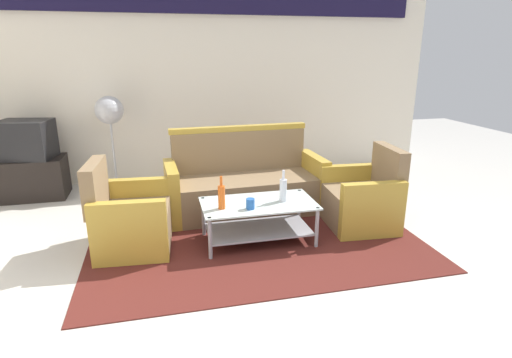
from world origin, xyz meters
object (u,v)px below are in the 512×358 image
object	(u,v)px
armchair_right	(362,200)
bottle_orange	(222,196)
coffee_table	(258,216)
tv_stand	(33,178)
pedestal_fan	(110,116)
couch	(245,185)
armchair_left	(130,220)
bottle_clear	(283,189)
television	(26,140)
cup	(250,204)

from	to	relation	value
armchair_right	bottle_orange	size ratio (longest dim) A/B	2.70
armchair_right	coffee_table	distance (m)	1.18
coffee_table	tv_stand	bearing A→B (deg)	142.39
pedestal_fan	couch	bearing A→B (deg)	-36.53
armchair_left	bottle_clear	size ratio (longest dim) A/B	2.70
couch	television	bearing A→B (deg)	-25.54
coffee_table	cup	xyz separation A→B (m)	(-0.11, -0.14, 0.19)
armchair_left	television	bearing A→B (deg)	-139.68
armchair_right	tv_stand	bearing A→B (deg)	67.83
armchair_left	bottle_orange	world-z (taller)	armchair_left
armchair_right	coffee_table	world-z (taller)	armchair_right
couch	bottle_clear	xyz separation A→B (m)	(0.20, -0.85, 0.21)
pedestal_fan	cup	bearing A→B (deg)	-56.91
bottle_clear	television	world-z (taller)	television
armchair_left	tv_stand	bearing A→B (deg)	-139.63
couch	bottle_orange	distance (m)	1.02
couch	tv_stand	xyz separation A→B (m)	(-2.54, 1.09, -0.06)
cup	tv_stand	xyz separation A→B (m)	(-2.39, 2.07, -0.20)
cup	bottle_orange	bearing A→B (deg)	165.04
armchair_left	pedestal_fan	distance (m)	1.98
couch	coffee_table	world-z (taller)	couch
cup	pedestal_fan	xyz separation A→B (m)	(-1.38, 2.12, 0.55)
couch	pedestal_fan	distance (m)	2.03
coffee_table	bottle_clear	world-z (taller)	bottle_clear
coffee_table	television	bearing A→B (deg)	142.34
bottle_clear	coffee_table	bearing A→B (deg)	177.34
bottle_clear	bottle_orange	xyz separation A→B (m)	(-0.61, -0.06, 0.00)
armchair_left	bottle_clear	world-z (taller)	armchair_left
coffee_table	tv_stand	size ratio (longest dim) A/B	1.38
armchair_right	bottle_clear	bearing A→B (deg)	102.47
couch	cup	distance (m)	1.00
couch	bottle_clear	distance (m)	0.90
coffee_table	armchair_right	bearing A→B (deg)	6.29
television	pedestal_fan	size ratio (longest dim) A/B	0.53
coffee_table	cup	distance (m)	0.26
bottle_orange	television	size ratio (longest dim) A/B	0.47
tv_stand	bottle_orange	bearing A→B (deg)	-43.14
cup	armchair_right	bearing A→B (deg)	11.81
armchair_left	armchair_right	xyz separation A→B (m)	(2.39, -0.02, 0.00)
bottle_clear	television	xyz separation A→B (m)	(-2.74, 1.94, 0.23)
coffee_table	bottle_orange	xyz separation A→B (m)	(-0.37, -0.07, 0.26)
coffee_table	bottle_clear	xyz separation A→B (m)	(0.24, -0.01, 0.26)
armchair_left	coffee_table	size ratio (longest dim) A/B	0.77
cup	tv_stand	distance (m)	3.16
couch	cup	size ratio (longest dim) A/B	18.27
couch	tv_stand	distance (m)	2.77
television	bottle_orange	bearing A→B (deg)	148.46
cup	television	size ratio (longest dim) A/B	0.15
tv_stand	armchair_right	bearing A→B (deg)	-26.04
bottle_clear	pedestal_fan	distance (m)	2.68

